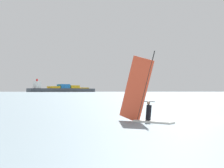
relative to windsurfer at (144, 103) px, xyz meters
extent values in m
plane|color=gray|center=(3.07, 2.56, -1.18)|extent=(4000.00, 4000.00, 0.00)
cube|color=white|center=(0.58, -0.35, -1.12)|extent=(2.54, 1.94, 0.12)
cylinder|color=black|center=(0.12, -0.08, 1.09)|extent=(1.16, 0.74, 4.32)
cube|color=#E54C2D|center=(-0.49, 0.30, 0.89)|extent=(2.28, 1.43, 4.34)
cylinder|color=black|center=(0.00, 0.00, 0.10)|extent=(1.35, 0.85, 0.04)
cylinder|color=black|center=(0.28, -0.17, -0.58)|extent=(0.52, 0.49, 0.99)
sphere|color=tan|center=(0.28, -0.17, 0.02)|extent=(0.22, 0.22, 0.22)
cube|color=#3F444C|center=(-194.70, 689.81, 3.09)|extent=(149.38, 129.85, 8.55)
cube|color=silver|center=(-243.95, 649.69, 15.35)|extent=(24.13, 25.99, 15.97)
cylinder|color=red|center=(-243.95, 649.69, 26.34)|extent=(4.00, 4.00, 6.00)
cube|color=gold|center=(-212.16, 675.59, 9.97)|extent=(35.87, 36.56, 5.20)
cube|color=#1E66AD|center=(-192.07, 691.95, 12.57)|extent=(35.87, 36.56, 10.40)
cube|color=gold|center=(-171.98, 708.32, 11.27)|extent=(35.87, 36.56, 7.80)
cube|color=gold|center=(-151.89, 724.69, 8.67)|extent=(35.87, 36.56, 2.60)
camera|label=1|loc=(-0.11, -18.76, 0.75)|focal=47.65mm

